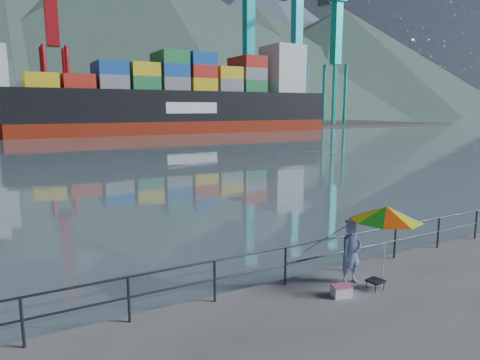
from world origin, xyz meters
The scene contains 12 objects.
harbor_water centered at (0.00, 130.00, 0.00)m, with size 500.00×280.00×0.00m, color slate.
far_dock centered at (10.00, 93.00, 0.00)m, with size 200.00×40.00×0.40m, color #514F4C.
guardrail centered at (0.00, 1.70, 0.52)m, with size 22.00×0.06×1.03m.
mountains centered at (38.82, 207.75, 35.55)m, with size 600.00×332.80×80.00m.
port_cranes centered at (31.00, 84.00, 16.00)m, with size 116.00×28.00×38.40m.
container_stacks centered at (36.83, 93.62, 3.03)m, with size 58.00×8.40×7.80m.
fisherman centered at (2.55, 0.97, 0.80)m, with size 0.58×0.38×1.60m, color #254A92.
beach_umbrella centered at (3.01, 0.33, 1.93)m, with size 1.92×1.92×2.11m.
folding_stool centered at (2.80, 0.37, 0.13)m, with size 0.42×0.42×0.24m.
cooler_bag centered at (1.77, 0.46, 0.13)m, with size 0.44×0.30×0.26m, color white.
fishing_rod centered at (2.56, 2.01, 0.00)m, with size 0.02×0.02×2.13m, color black.
container_ship centered at (27.58, 71.88, 5.82)m, with size 61.51×10.25×18.10m.
Camera 1 is at (-5.06, -6.79, 4.47)m, focal length 32.00 mm.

